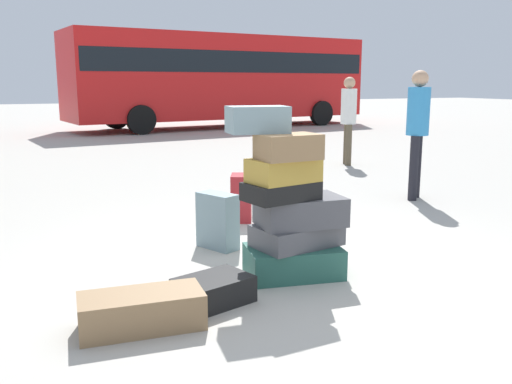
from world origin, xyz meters
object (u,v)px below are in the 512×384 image
suitcase_maroon_left_side (241,198)px  person_tourist_with_camera (418,123)px  suitcase_brown_foreground_near (142,311)px  person_passerby_in_red (349,113)px  suitcase_tower (290,211)px  suitcase_slate_behind_tower (218,221)px  suitcase_black_right_side (214,290)px  parked_bus (222,75)px

suitcase_maroon_left_side → person_tourist_with_camera: (2.65, 0.19, 0.77)m
suitcase_brown_foreground_near → suitcase_maroon_left_side: bearing=59.7°
person_tourist_with_camera → person_passerby_in_red: bearing=-146.6°
suitcase_tower → suitcase_brown_foreground_near: bearing=-159.7°
suitcase_slate_behind_tower → suitcase_black_right_side: (-0.49, -1.28, -0.17)m
suitcase_slate_behind_tower → person_tourist_with_camera: bearing=-6.1°
person_tourist_with_camera → parked_bus: parked_bus is taller
suitcase_maroon_left_side → person_tourist_with_camera: 2.77m
suitcase_tower → suitcase_black_right_side: 0.94m
suitcase_black_right_side → person_passerby_in_red: size_ratio=0.31×
person_passerby_in_red → suitcase_tower: bearing=-14.3°
suitcase_slate_behind_tower → parked_bus: 14.79m
suitcase_slate_behind_tower → suitcase_black_right_side: suitcase_slate_behind_tower is taller
suitcase_tower → suitcase_brown_foreground_near: 1.49m
parked_bus → person_tourist_with_camera: bearing=-106.1°
suitcase_black_right_side → person_passerby_in_red: (4.67, 5.48, 0.90)m
suitcase_slate_behind_tower → parked_bus: bearing=44.9°
suitcase_maroon_left_side → person_tourist_with_camera: person_tourist_with_camera is taller
parked_bus → suitcase_maroon_left_side: bearing=-117.0°
suitcase_brown_foreground_near → person_tourist_with_camera: (4.33, 2.59, 0.92)m
person_passerby_in_red → parked_bus: bearing=-162.9°
suitcase_black_right_side → person_tourist_with_camera: size_ratio=0.30×
parked_bus → person_passerby_in_red: bearing=-103.3°
suitcase_tower → suitcase_maroon_left_side: bearing=79.8°
suitcase_maroon_left_side → person_passerby_in_red: (3.56, 3.29, 0.73)m
suitcase_tower → suitcase_brown_foreground_near: suitcase_tower is taller
person_tourist_with_camera → suitcase_brown_foreground_near: bearing=-9.4°
suitcase_black_right_side → suitcase_maroon_left_side: suitcase_maroon_left_side is taller
suitcase_slate_behind_tower → suitcase_black_right_side: bearing=-135.8°
suitcase_slate_behind_tower → parked_bus: size_ratio=0.05×
suitcase_maroon_left_side → person_passerby_in_red: 4.90m
suitcase_tower → parked_bus: bearing=71.8°
person_tourist_with_camera → suitcase_slate_behind_tower: bearing=-21.6°
suitcase_black_right_side → suitcase_maroon_left_side: 2.46m
suitcase_tower → person_tourist_with_camera: size_ratio=0.81×
suitcase_slate_behind_tower → suitcase_brown_foreground_near: size_ratio=0.68×
suitcase_tower → person_passerby_in_red: 6.51m
suitcase_maroon_left_side → suitcase_slate_behind_tower: bearing=-99.3°
suitcase_tower → person_passerby_in_red: person_passerby_in_red is taller
suitcase_brown_foreground_near → suitcase_maroon_left_side: (1.68, 2.40, 0.15)m
suitcase_tower → person_tourist_with_camera: person_tourist_with_camera is taller
suitcase_slate_behind_tower → person_passerby_in_red: person_passerby_in_red is taller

